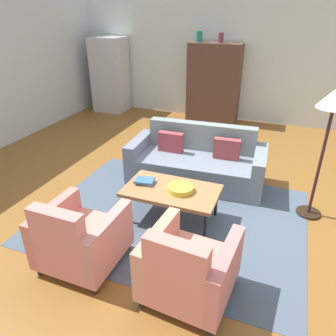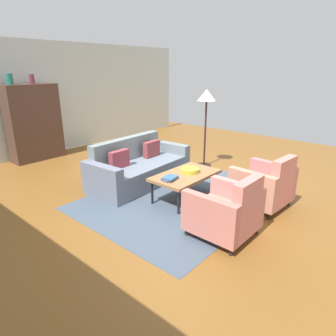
{
  "view_description": "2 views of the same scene",
  "coord_description": "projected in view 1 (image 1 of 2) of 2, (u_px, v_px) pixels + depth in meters",
  "views": [
    {
      "loc": [
        0.87,
        -3.78,
        2.54
      ],
      "look_at": [
        -0.55,
        -0.11,
        0.54
      ],
      "focal_mm": 34.23,
      "sensor_mm": 36.0,
      "label": 1
    },
    {
      "loc": [
        -4.12,
        -3.36,
        2.17
      ],
      "look_at": [
        -0.51,
        -0.23,
        0.54
      ],
      "focal_mm": 31.68,
      "sensor_mm": 36.0,
      "label": 2
    }
  ],
  "objects": [
    {
      "name": "cabinet",
      "position": [
        214.0,
        83.0,
        7.55
      ],
      "size": [
        1.2,
        0.51,
        1.8
      ],
      "color": "#4D3429",
      "rests_on": "ground"
    },
    {
      "name": "armchair_left",
      "position": [
        79.0,
        240.0,
        3.35
      ],
      "size": [
        0.81,
        0.81,
        0.88
      ],
      "rotation": [
        0.0,
        0.0,
        -0.01
      ],
      "color": "#2C2A1B",
      "rests_on": "ground"
    },
    {
      "name": "vase_tall",
      "position": [
        199.0,
        36.0,
        7.21
      ],
      "size": [
        0.15,
        0.15,
        0.24
      ],
      "primitive_type": "cylinder",
      "color": "#216E5F",
      "rests_on": "cabinet"
    },
    {
      "name": "book_stack",
      "position": [
        145.0,
        181.0,
        4.2
      ],
      "size": [
        0.28,
        0.22,
        0.05
      ],
      "color": "#575267",
      "rests_on": "coffee_table"
    },
    {
      "name": "area_rug",
      "position": [
        173.0,
        216.0,
        4.32
      ],
      "size": [
        3.4,
        2.6,
        0.01
      ],
      "primitive_type": "cube",
      "color": "#455464",
      "rests_on": "ground"
    },
    {
      "name": "ground_plane",
      "position": [
        207.0,
        205.0,
        4.57
      ],
      "size": [
        10.6,
        10.6,
        0.0
      ],
      "primitive_type": "plane",
      "color": "brown"
    },
    {
      "name": "wall_back",
      "position": [
        256.0,
        61.0,
        7.32
      ],
      "size": [
        8.84,
        0.12,
        2.8
      ],
      "primitive_type": "cube",
      "color": "silver",
      "rests_on": "ground"
    },
    {
      "name": "armchair_right",
      "position": [
        187.0,
        271.0,
        2.96
      ],
      "size": [
        0.86,
        0.86,
        0.88
      ],
      "rotation": [
        0.0,
        0.0,
        -0.08
      ],
      "color": "black",
      "rests_on": "ground"
    },
    {
      "name": "vase_round",
      "position": [
        221.0,
        38.0,
        7.06
      ],
      "size": [
        0.12,
        0.12,
        0.21
      ],
      "primitive_type": "cylinder",
      "color": "brown",
      "rests_on": "cabinet"
    },
    {
      "name": "coffee_table",
      "position": [
        171.0,
        192.0,
        4.09
      ],
      "size": [
        1.2,
        0.7,
        0.45
      ],
      "color": "black",
      "rests_on": "ground"
    },
    {
      "name": "couch",
      "position": [
        197.0,
        163.0,
        5.14
      ],
      "size": [
        2.15,
        1.02,
        0.86
      ],
      "rotation": [
        0.0,
        0.0,
        3.2
      ],
      "color": "slate",
      "rests_on": "ground"
    },
    {
      "name": "refrigerator",
      "position": [
        110.0,
        75.0,
        8.33
      ],
      "size": [
        0.8,
        0.73,
        1.85
      ],
      "color": "#B7BABF",
      "rests_on": "ground"
    },
    {
      "name": "floor_lamp",
      "position": [
        333.0,
        111.0,
        3.72
      ],
      "size": [
        0.4,
        0.4,
        1.72
      ],
      "color": "black",
      "rests_on": "ground"
    },
    {
      "name": "fruit_bowl",
      "position": [
        181.0,
        189.0,
        4.02
      ],
      "size": [
        0.33,
        0.33,
        0.07
      ],
      "primitive_type": "cylinder",
      "color": "gold",
      "rests_on": "coffee_table"
    }
  ]
}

